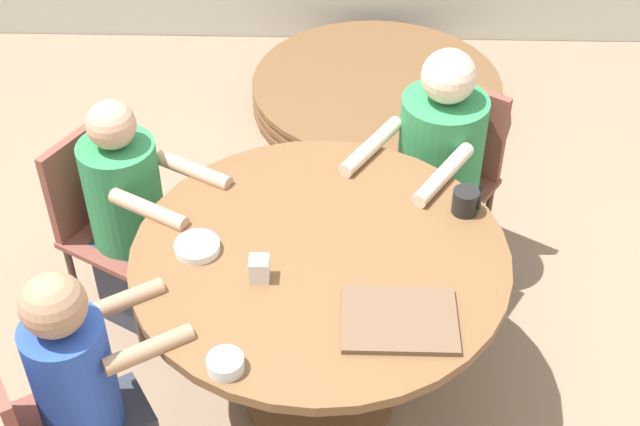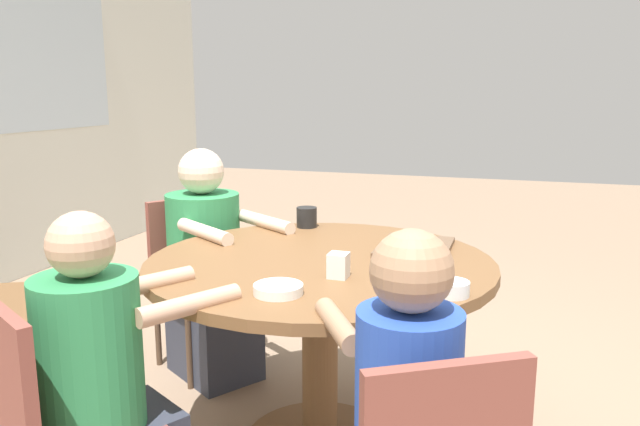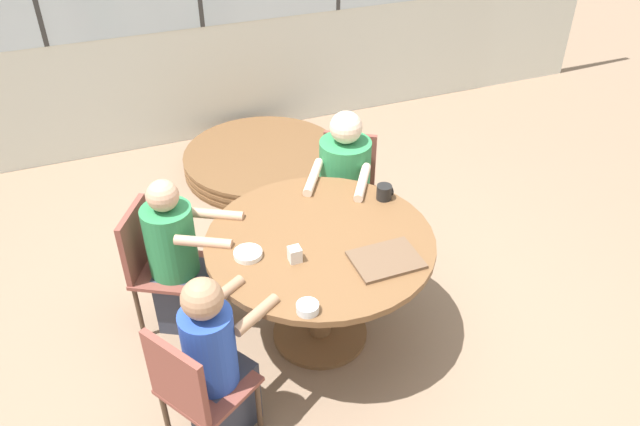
{
  "view_description": "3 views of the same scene",
  "coord_description": "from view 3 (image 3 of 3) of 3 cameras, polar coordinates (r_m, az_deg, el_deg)",
  "views": [
    {
      "loc": [
        0.06,
        -2.25,
        2.88
      ],
      "look_at": [
        0.0,
        0.0,
        0.96
      ],
      "focal_mm": 50.0,
      "sensor_mm": 36.0,
      "label": 1
    },
    {
      "loc": [
        -2.17,
        -0.71,
        1.41
      ],
      "look_at": [
        0.0,
        0.0,
        0.96
      ],
      "focal_mm": 35.0,
      "sensor_mm": 36.0,
      "label": 2
    },
    {
      "loc": [
        -1.03,
        -2.61,
        2.96
      ],
      "look_at": [
        0.0,
        0.0,
        0.96
      ],
      "focal_mm": 35.0,
      "sensor_mm": 36.0,
      "label": 3
    }
  ],
  "objects": [
    {
      "name": "ground_plane",
      "position": [
        4.08,
        -0.0,
        -10.99
      ],
      "size": [
        16.0,
        16.0,
        0.0
      ],
      "primitive_type": "plane",
      "color": "#8C725B"
    },
    {
      "name": "chair_for_man_blue_shirt",
      "position": [
        3.21,
        -11.5,
        -15.25
      ],
      "size": [
        0.55,
        0.55,
        0.86
      ],
      "rotation": [
        0.0,
        0.0,
        -1.01
      ],
      "color": "brown",
      "rests_on": "ground_plane"
    },
    {
      "name": "coffee_mug",
      "position": [
        3.88,
        5.91,
        1.91
      ],
      "size": [
        0.1,
        0.1,
        0.09
      ],
      "color": "black",
      "rests_on": "dining_table"
    },
    {
      "name": "dining_table",
      "position": [
        3.66,
        -0.0,
        -4.38
      ],
      "size": [
        1.32,
        1.32,
        0.78
      ],
      "color": "brown",
      "rests_on": "ground_plane"
    },
    {
      "name": "food_tray_dark",
      "position": [
        3.41,
        6.06,
        -4.28
      ],
      "size": [
        0.37,
        0.28,
        0.02
      ],
      "color": "brown",
      "rests_on": "dining_table"
    },
    {
      "name": "bowl_cereal",
      "position": [
        3.1,
        -1.14,
        -8.66
      ],
      "size": [
        0.11,
        0.11,
        0.05
      ],
      "color": "silver",
      "rests_on": "dining_table"
    },
    {
      "name": "chair_for_man_teal_shirt",
      "position": [
        4.54,
        2.5,
        2.88
      ],
      "size": [
        0.55,
        0.55,
        0.86
      ],
      "rotation": [
        0.0,
        0.0,
        -3.71
      ],
      "color": "brown",
      "rests_on": "ground_plane"
    },
    {
      "name": "folded_table_stack",
      "position": [
        5.63,
        -5.18,
        4.76
      ],
      "size": [
        1.41,
        1.41,
        0.18
      ],
      "color": "brown",
      "rests_on": "ground_plane"
    },
    {
      "name": "bowl_white_shallow",
      "position": [
        3.44,
        -6.59,
        -3.75
      ],
      "size": [
        0.16,
        0.16,
        0.03
      ],
      "color": "white",
      "rests_on": "dining_table"
    },
    {
      "name": "chair_for_woman_green_shirt",
      "position": [
        3.96,
        -14.99,
        -4.04
      ],
      "size": [
        0.54,
        0.54,
        0.86
      ],
      "rotation": [
        0.0,
        0.0,
        -2.08
      ],
      "color": "brown",
      "rests_on": "ground_plane"
    },
    {
      "name": "milk_carton_small",
      "position": [
        3.38,
        -2.32,
        -3.81
      ],
      "size": [
        0.07,
        0.07,
        0.09
      ],
      "color": "silver",
      "rests_on": "dining_table"
    },
    {
      "name": "person_man_blue_shirt",
      "position": [
        3.27,
        -9.42,
        -13.62
      ],
      "size": [
        0.54,
        0.47,
        1.09
      ],
      "rotation": [
        0.0,
        0.0,
        -1.01
      ],
      "color": "#333847",
      "rests_on": "ground_plane"
    },
    {
      "name": "person_woman_green_shirt",
      "position": [
        3.92,
        -12.68,
        -4.56
      ],
      "size": [
        0.62,
        0.53,
        1.08
      ],
      "rotation": [
        0.0,
        0.0,
        -2.08
      ],
      "color": "#333847",
      "rests_on": "ground_plane"
    },
    {
      "name": "person_man_teal_shirt",
      "position": [
        4.4,
        2.15,
        1.59
      ],
      "size": [
        0.64,
        0.73,
        1.13
      ],
      "rotation": [
        0.0,
        0.0,
        -3.71
      ],
      "color": "#333847",
      "rests_on": "ground_plane"
    }
  ]
}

